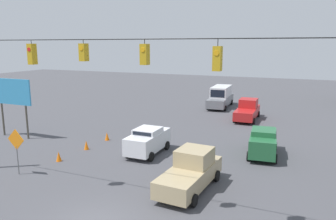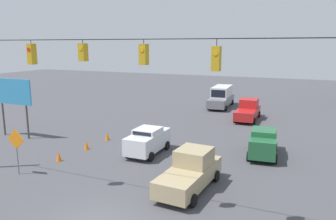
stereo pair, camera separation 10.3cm
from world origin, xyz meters
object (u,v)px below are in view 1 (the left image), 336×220
at_px(sedan_green_oncoming_far, 263,142).
at_px(work_zone_sign, 16,143).
at_px(traffic_cone_second, 86,145).
at_px(box_truck_grey_withflow_deep, 221,97).
at_px(traffic_cone_nearest, 59,156).
at_px(pickup_truck_red_oncoming_deep, 247,110).
at_px(sedan_white_withflow_mid, 148,140).
at_px(traffic_cone_third, 107,136).
at_px(roadside_billboard, 12,95).
at_px(overhead_signal_span, 114,92).
at_px(pickup_truck_tan_crossing_near, 191,171).

height_order(sedan_green_oncoming_far, work_zone_sign, work_zone_sign).
distance_m(sedan_green_oncoming_far, traffic_cone_second, 13.00).
xyz_separation_m(box_truck_grey_withflow_deep, traffic_cone_nearest, (5.09, 23.80, -0.96)).
relative_size(box_truck_grey_withflow_deep, sedan_green_oncoming_far, 1.56).
xyz_separation_m(pickup_truck_red_oncoming_deep, sedan_white_withflow_mid, (4.64, 14.06, 0.01)).
distance_m(pickup_truck_red_oncoming_deep, sedan_green_oncoming_far, 11.61).
relative_size(sedan_green_oncoming_far, sedan_white_withflow_mid, 1.06).
bearing_deg(sedan_green_oncoming_far, traffic_cone_third, 5.51).
bearing_deg(sedan_green_oncoming_far, roadside_billboard, 9.67).
bearing_deg(overhead_signal_span, sedan_green_oncoming_far, -117.87).
distance_m(overhead_signal_span, pickup_truck_red_oncoming_deep, 22.31).
xyz_separation_m(traffic_cone_nearest, traffic_cone_third, (-0.20, -5.51, 0.00)).
bearing_deg(pickup_truck_tan_crossing_near, box_truck_grey_withflow_deep, -79.38).
height_order(overhead_signal_span, traffic_cone_nearest, overhead_signal_span).
xyz_separation_m(traffic_cone_second, roadside_billboard, (7.69, -0.45, 3.27)).
bearing_deg(traffic_cone_nearest, work_zone_sign, 76.82).
height_order(sedan_white_withflow_mid, traffic_cone_second, sedan_white_withflow_mid).
distance_m(overhead_signal_span, pickup_truck_tan_crossing_near, 6.30).
bearing_deg(box_truck_grey_withflow_deep, roadside_billboard, 58.36).
distance_m(box_truck_grey_withflow_deep, sedan_white_withflow_mid, 19.95).
height_order(overhead_signal_span, pickup_truck_red_oncoming_deep, overhead_signal_span).
xyz_separation_m(box_truck_grey_withflow_deep, roadside_billboard, (12.64, 20.52, 2.31)).
distance_m(overhead_signal_span, traffic_cone_second, 10.89).
bearing_deg(pickup_truck_red_oncoming_deep, work_zone_sign, 63.90).
bearing_deg(traffic_cone_third, sedan_white_withflow_mid, 160.24).
relative_size(sedan_green_oncoming_far, traffic_cone_nearest, 6.65).
xyz_separation_m(sedan_green_oncoming_far, work_zone_sign, (13.18, 9.47, 0.98)).
xyz_separation_m(overhead_signal_span, traffic_cone_second, (6.85, -6.61, -5.29)).
distance_m(pickup_truck_red_oncoming_deep, traffic_cone_second, 17.74).
distance_m(box_truck_grey_withflow_deep, work_zone_sign, 27.19).
bearing_deg(traffic_cone_third, traffic_cone_nearest, 87.94).
height_order(pickup_truck_tan_crossing_near, traffic_cone_second, pickup_truck_tan_crossing_near).
bearing_deg(pickup_truck_red_oncoming_deep, roadside_billboard, 40.65).
relative_size(traffic_cone_third, roadside_billboard, 0.14).
bearing_deg(pickup_truck_red_oncoming_deep, pickup_truck_tan_crossing_near, 90.49).
bearing_deg(traffic_cone_second, traffic_cone_third, -91.29).
bearing_deg(work_zone_sign, pickup_truck_tan_crossing_near, -167.34).
xyz_separation_m(box_truck_grey_withflow_deep, pickup_truck_tan_crossing_near, (-4.55, 24.26, -0.32)).
distance_m(sedan_white_withflow_mid, roadside_billboard, 12.67).
height_order(sedan_white_withflow_mid, traffic_cone_third, sedan_white_withflow_mid).
xyz_separation_m(pickup_truck_tan_crossing_near, sedan_white_withflow_mid, (4.80, -4.31, 0.01)).
bearing_deg(box_truck_grey_withflow_deep, traffic_cone_third, 75.02).
relative_size(overhead_signal_span, traffic_cone_nearest, 35.30).
bearing_deg(pickup_truck_red_oncoming_deep, sedan_white_withflow_mid, 71.71).
distance_m(sedan_white_withflow_mid, traffic_cone_third, 4.97).
bearing_deg(pickup_truck_red_oncoming_deep, traffic_cone_second, 58.20).
bearing_deg(overhead_signal_span, sedan_white_withflow_mid, -74.20).
bearing_deg(traffic_cone_second, roadside_billboard, -3.34).
height_order(pickup_truck_tan_crossing_near, sedan_green_oncoming_far, pickup_truck_tan_crossing_near).
bearing_deg(traffic_cone_third, pickup_truck_red_oncoming_deep, -126.84).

